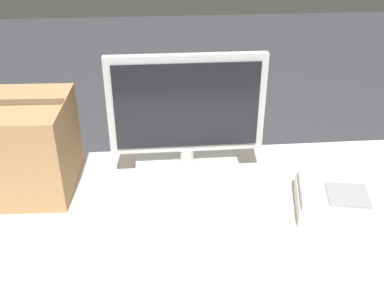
{
  "coord_description": "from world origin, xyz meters",
  "views": [
    {
      "loc": [
        -0.02,
        -0.98,
        1.51
      ],
      "look_at": [
        0.08,
        0.14,
        0.88
      ],
      "focal_mm": 42.0,
      "sensor_mm": 36.0,
      "label": 1
    }
  ],
  "objects_px": {
    "keyboard": "(198,220)",
    "cardboard_box": "(14,146)",
    "desk_phone": "(331,201)",
    "monitor": "(187,132)"
  },
  "relations": [
    {
      "from": "monitor",
      "to": "cardboard_box",
      "type": "height_order",
      "value": "monitor"
    },
    {
      "from": "monitor",
      "to": "keyboard",
      "type": "height_order",
      "value": "monitor"
    },
    {
      "from": "desk_phone",
      "to": "keyboard",
      "type": "bearing_deg",
      "value": -162.59
    },
    {
      "from": "monitor",
      "to": "cardboard_box",
      "type": "relative_size",
      "value": 1.38
    },
    {
      "from": "monitor",
      "to": "desk_phone",
      "type": "height_order",
      "value": "monitor"
    },
    {
      "from": "desk_phone",
      "to": "monitor",
      "type": "bearing_deg",
      "value": 161.87
    },
    {
      "from": "keyboard",
      "to": "cardboard_box",
      "type": "height_order",
      "value": "cardboard_box"
    },
    {
      "from": "keyboard",
      "to": "cardboard_box",
      "type": "relative_size",
      "value": 1.26
    },
    {
      "from": "monitor",
      "to": "keyboard",
      "type": "bearing_deg",
      "value": -88.2
    },
    {
      "from": "keyboard",
      "to": "cardboard_box",
      "type": "distance_m",
      "value": 0.6
    }
  ]
}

